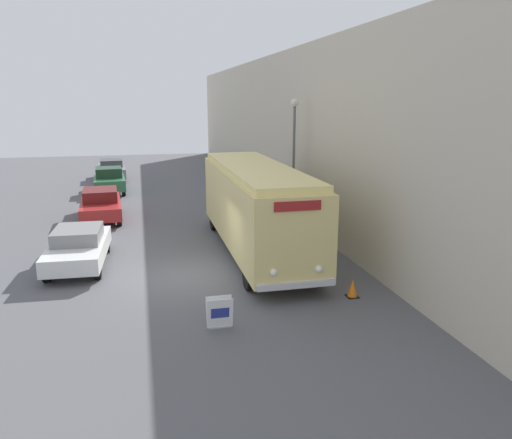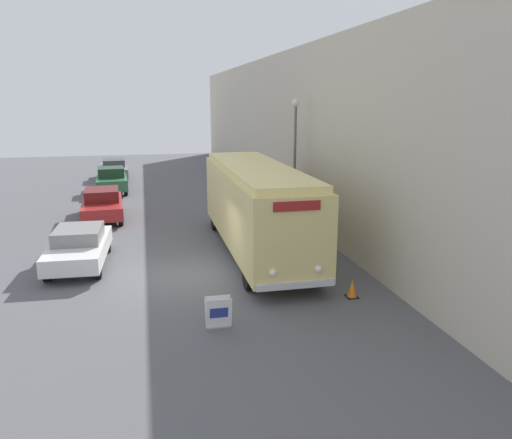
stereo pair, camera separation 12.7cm
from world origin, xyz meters
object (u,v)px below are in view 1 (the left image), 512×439
at_px(vintage_bus, 256,205).
at_px(parked_car_mid, 101,204).
at_px(traffic_cone, 352,288).
at_px(sign_board, 220,313).
at_px(streetlamp, 294,145).
at_px(parked_car_far, 109,180).
at_px(parked_car_near, 78,247).
at_px(parked_car_distant, 112,169).

height_order(vintage_bus, parked_car_mid, vintage_bus).
relative_size(vintage_bus, traffic_cone, 18.73).
xyz_separation_m(sign_board, streetlamp, (5.03, 9.76, 3.49)).
xyz_separation_m(parked_car_far, traffic_cone, (8.14, -19.93, -0.54)).
distance_m(sign_board, parked_car_near, 7.45).
height_order(sign_board, parked_car_far, parked_car_far).
bearing_deg(parked_car_mid, sign_board, -77.34).
bearing_deg(traffic_cone, parked_car_mid, 123.38).
distance_m(parked_car_mid, parked_car_far, 7.53).
bearing_deg(sign_board, parked_car_mid, 106.02).
bearing_deg(traffic_cone, vintage_bus, 109.53).
height_order(vintage_bus, parked_car_distant, vintage_bus).
bearing_deg(parked_car_distant, streetlamp, -66.72).
bearing_deg(parked_car_near, parked_car_mid, 90.04).
height_order(parked_car_near, parked_car_mid, parked_car_mid).
relative_size(streetlamp, parked_car_mid, 1.24).
distance_m(parked_car_far, traffic_cone, 21.54).
distance_m(vintage_bus, parked_car_distant, 21.43).
height_order(parked_car_far, parked_car_distant, parked_car_far).
height_order(parked_car_far, traffic_cone, parked_car_far).
height_order(vintage_bus, sign_board, vintage_bus).
bearing_deg(sign_board, parked_car_far, 100.36).
height_order(sign_board, parked_car_near, parked_car_near).
xyz_separation_m(streetlamp, parked_car_mid, (-8.92, 3.78, -3.12)).
xyz_separation_m(parked_car_near, traffic_cone, (8.47, -5.02, -0.44)).
distance_m(parked_car_distant, traffic_cone, 26.89).
distance_m(vintage_bus, parked_car_far, 16.08).
distance_m(parked_car_near, traffic_cone, 9.85).
height_order(sign_board, streetlamp, streetlamp).
bearing_deg(streetlamp, traffic_cone, -94.96).
relative_size(parked_car_far, parked_car_distant, 0.87).
height_order(sign_board, parked_car_distant, parked_car_distant).
height_order(streetlamp, parked_car_near, streetlamp).
height_order(parked_car_distant, traffic_cone, parked_car_distant).
relative_size(sign_board, traffic_cone, 1.48).
bearing_deg(parked_car_mid, parked_car_far, 86.39).
xyz_separation_m(parked_car_near, parked_car_distant, (0.20, 20.57, 0.06)).
height_order(parked_car_near, traffic_cone, parked_car_near).
distance_m(vintage_bus, parked_car_mid, 9.68).
xyz_separation_m(streetlamp, parked_car_near, (-9.22, -3.60, -3.17)).
bearing_deg(parked_car_near, traffic_cone, -28.34).
height_order(sign_board, parked_car_mid, parked_car_mid).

